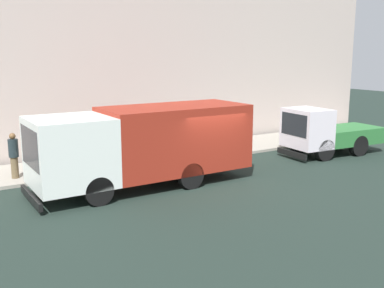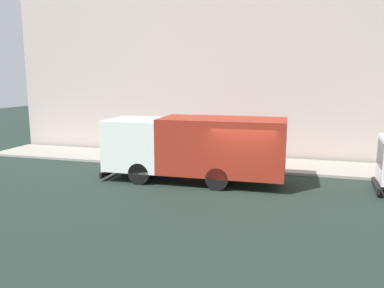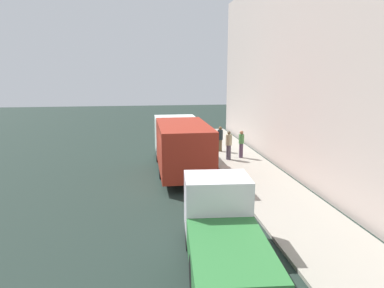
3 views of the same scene
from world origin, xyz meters
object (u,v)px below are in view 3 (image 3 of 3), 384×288
small_flatbed_truck (222,228)px  pedestrian_walking (229,145)px  pedestrian_standing (220,138)px  large_utility_truck (181,143)px  pedestrian_third (241,143)px

small_flatbed_truck → pedestrian_walking: bearing=79.0°
small_flatbed_truck → pedestrian_standing: 13.29m
large_utility_truck → small_flatbed_truck: size_ratio=1.57×
small_flatbed_truck → large_utility_truck: bearing=95.2°
small_flatbed_truck → pedestrian_standing: bearing=81.6°
large_utility_truck → pedestrian_standing: large_utility_truck is taller
pedestrian_walking → pedestrian_third: (0.88, 0.35, -0.01)m
pedestrian_walking → large_utility_truck: bearing=6.1°
pedestrian_walking → pedestrian_third: pedestrian_walking is taller
large_utility_truck → pedestrian_walking: size_ratio=4.45×
small_flatbed_truck → pedestrian_standing: small_flatbed_truck is taller
small_flatbed_truck → pedestrian_walking: (2.86, 10.78, 0.00)m
large_utility_truck → pedestrian_third: 4.44m
large_utility_truck → pedestrian_third: size_ratio=4.60×
large_utility_truck → pedestrian_standing: size_ratio=4.66×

